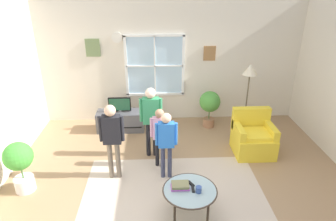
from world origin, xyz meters
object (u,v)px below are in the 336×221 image
(person_green_shirt, at_px, (151,115))
(potted_plant_by_window, at_px, (210,104))
(coffee_table, at_px, (190,191))
(person_blue_shirt, at_px, (166,138))
(television, at_px, (120,104))
(floor_lamp, at_px, (250,77))
(person_black_shirt, at_px, (112,134))
(person_pink_shirt, at_px, (160,131))
(remote_near_cup, at_px, (191,184))
(book_stack, at_px, (180,186))
(cup, at_px, (199,190))
(potted_plant_corner, at_px, (20,162))
(remote_near_books, at_px, (193,189))
(tv_stand, at_px, (121,121))
(armchair, at_px, (253,138))

(person_green_shirt, height_order, potted_plant_by_window, person_green_shirt)
(coffee_table, xyz_separation_m, person_green_shirt, (-0.56, 1.64, 0.48))
(person_blue_shirt, bearing_deg, television, 117.85)
(floor_lamp, bearing_deg, person_black_shirt, -151.21)
(person_blue_shirt, distance_m, potted_plant_by_window, 2.23)
(potted_plant_by_window, relative_size, floor_lamp, 0.54)
(person_pink_shirt, bearing_deg, remote_near_cup, -69.31)
(book_stack, bearing_deg, remote_near_cup, 24.47)
(remote_near_cup, xyz_separation_m, floor_lamp, (1.50, 2.34, 0.90))
(cup, relative_size, person_pink_shirt, 0.08)
(floor_lamp, bearing_deg, person_pink_shirt, -148.38)
(television, distance_m, person_blue_shirt, 2.09)
(cup, xyz_separation_m, remote_near_cup, (-0.09, 0.19, -0.04))
(book_stack, height_order, potted_plant_corner, potted_plant_corner)
(remote_near_books, height_order, floor_lamp, floor_lamp)
(tv_stand, xyz_separation_m, potted_plant_by_window, (2.07, 0.08, 0.35))
(person_black_shirt, xyz_separation_m, person_blue_shirt, (0.91, -0.04, -0.09))
(person_black_shirt, bearing_deg, television, 92.14)
(tv_stand, xyz_separation_m, book_stack, (1.14, -2.71, 0.25))
(remote_near_books, bearing_deg, person_pink_shirt, 109.43)
(remote_near_books, distance_m, person_blue_shirt, 1.03)
(remote_near_cup, relative_size, floor_lamp, 0.09)
(potted_plant_by_window, bearing_deg, person_black_shirt, -136.81)
(cup, bearing_deg, armchair, 51.81)
(armchair, xyz_separation_m, coffee_table, (-1.47, -1.67, 0.09))
(potted_plant_by_window, bearing_deg, person_pink_shirt, -127.40)
(cup, bearing_deg, person_blue_shirt, 113.40)
(tv_stand, height_order, cup, cup)
(person_black_shirt, height_order, floor_lamp, floor_lamp)
(armchair, xyz_separation_m, potted_plant_corner, (-4.15, -0.99, 0.23))
(remote_near_books, distance_m, person_pink_shirt, 1.38)
(person_black_shirt, height_order, person_blue_shirt, person_black_shirt)
(person_black_shirt, distance_m, potted_plant_by_window, 2.77)
(remote_near_books, distance_m, floor_lamp, 3.01)
(person_blue_shirt, xyz_separation_m, person_green_shirt, (-0.26, 0.73, 0.11))
(floor_lamp, bearing_deg, cup, -119.23)
(remote_near_cup, relative_size, potted_plant_by_window, 0.16)
(tv_stand, xyz_separation_m, person_pink_shirt, (0.88, -1.49, 0.50))
(armchair, bearing_deg, coffee_table, -131.52)
(floor_lamp, bearing_deg, tv_stand, 173.93)
(tv_stand, relative_size, remote_near_cup, 7.70)
(armchair, relative_size, coffee_table, 1.07)
(coffee_table, bearing_deg, person_blue_shirt, 108.35)
(tv_stand, xyz_separation_m, remote_near_books, (1.32, -2.76, 0.22))
(floor_lamp, bearing_deg, person_blue_shirt, -139.78)
(potted_plant_corner, bearing_deg, potted_plant_by_window, 31.97)
(person_green_shirt, bearing_deg, person_pink_shirt, -67.00)
(television, height_order, potted_plant_by_window, potted_plant_by_window)
(book_stack, relative_size, potted_plant_corner, 0.30)
(television, height_order, armchair, armchair)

